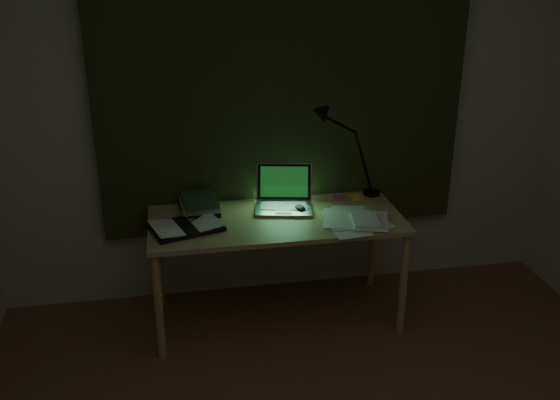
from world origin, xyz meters
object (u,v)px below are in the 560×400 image
Objects in this scene: desk at (276,269)px; book_stack at (199,204)px; open_textbook at (186,226)px; laptop at (284,191)px; loose_papers at (356,220)px; desk_lamp at (374,150)px.

desk is 0.60m from book_stack.
desk is 3.85× the size of open_textbook.
loose_papers is (0.37, -0.23, -0.11)m from laptop.
book_stack is 1.11m from desk_lamp.
desk is 0.62m from open_textbook.
loose_papers reaches higher than desk.
open_textbook is at bearing -152.80° from laptop.
desk_lamp is at bearing 21.25° from desk.
desk is 5.65× the size of book_stack.
book_stack is 0.75× the size of loose_papers.
desk_lamp is (1.17, 0.30, 0.27)m from open_textbook.
loose_papers is at bearing -20.04° from laptop.
laptop is (0.06, 0.11, 0.45)m from desk.
desk_lamp is (0.59, 0.14, 0.17)m from laptop.
book_stack is 0.44× the size of desk_lamp.
open_textbook is (-0.58, -0.16, -0.10)m from laptop.
open_textbook reaches higher than loose_papers.
book_stack is at bearing 161.47° from loose_papers.
loose_papers is at bearing -15.57° from desk.
desk is at bearing -145.57° from desk_lamp.
laptop is 0.65× the size of desk_lamp.
desk_lamp is at bearing -2.57° from open_textbook.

